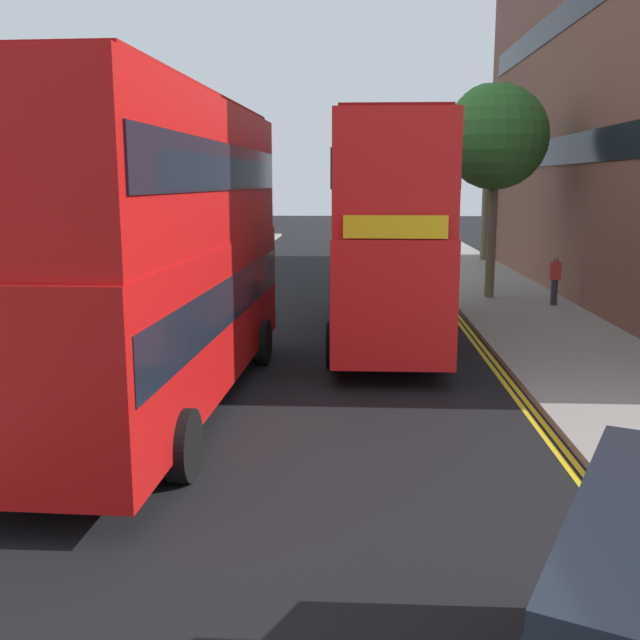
# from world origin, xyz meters

# --- Properties ---
(sidewalk_right) EXTENTS (4.00, 80.00, 0.14)m
(sidewalk_right) POSITION_xyz_m (6.50, 16.00, 0.07)
(sidewalk_right) COLOR gray
(sidewalk_right) RESTS_ON ground
(sidewalk_left) EXTENTS (4.00, 80.00, 0.14)m
(sidewalk_left) POSITION_xyz_m (-6.50, 16.00, 0.07)
(sidewalk_left) COLOR gray
(sidewalk_left) RESTS_ON ground
(kerb_line_outer) EXTENTS (0.10, 56.00, 0.01)m
(kerb_line_outer) POSITION_xyz_m (4.40, 14.00, 0.00)
(kerb_line_outer) COLOR yellow
(kerb_line_outer) RESTS_ON ground
(kerb_line_inner) EXTENTS (0.10, 56.00, 0.01)m
(kerb_line_inner) POSITION_xyz_m (4.24, 14.00, 0.00)
(kerb_line_inner) COLOR yellow
(kerb_line_inner) RESTS_ON ground
(double_decker_bus_away) EXTENTS (3.14, 10.90, 5.64)m
(double_decker_bus_away) POSITION_xyz_m (-2.39, 11.67, 3.03)
(double_decker_bus_away) COLOR #B20F0F
(double_decker_bus_away) RESTS_ON ground
(double_decker_bus_oncoming) EXTENTS (2.87, 10.83, 5.64)m
(double_decker_bus_oncoming) POSITION_xyz_m (1.92, 18.13, 3.03)
(double_decker_bus_oncoming) COLOR red
(double_decker_bus_oncoming) RESTS_ON ground
(pedestrian_far) EXTENTS (0.34, 0.22, 1.62)m
(pedestrian_far) POSITION_xyz_m (7.70, 22.76, 0.99)
(pedestrian_far) COLOR #2D2D38
(pedestrian_far) RESTS_ON sidewalk_right
(street_tree_near) EXTENTS (3.55, 3.55, 7.28)m
(street_tree_near) POSITION_xyz_m (5.89, 24.41, 5.61)
(street_tree_near) COLOR #6B6047
(street_tree_near) RESTS_ON sidewalk_right
(street_tree_mid) EXTENTS (3.63, 3.63, 8.90)m
(street_tree_mid) POSITION_xyz_m (7.94, 37.21, 7.15)
(street_tree_mid) COLOR #6B6047
(street_tree_mid) RESTS_ON sidewalk_right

